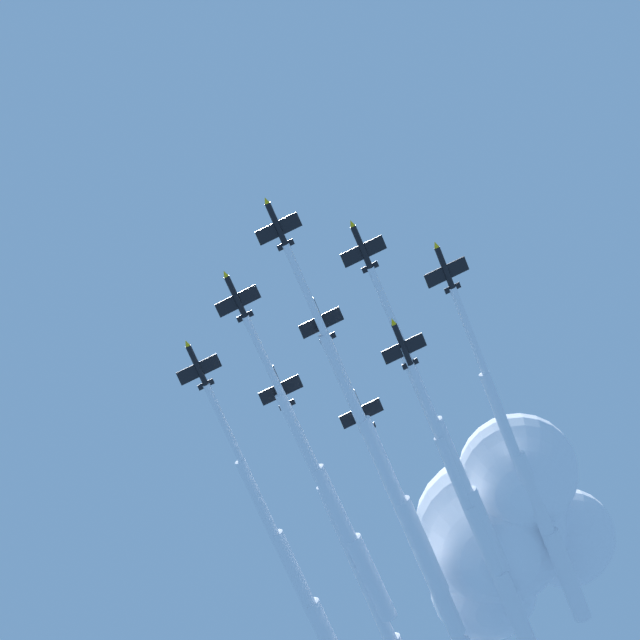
{
  "coord_description": "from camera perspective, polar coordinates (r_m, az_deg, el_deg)",
  "views": [
    {
      "loc": [
        -73.17,
        22.33,
        -75.01
      ],
      "look_at": [
        0.0,
        0.0,
        158.64
      ],
      "focal_mm": 75.22,
      "sensor_mm": 36.0,
      "label": 1
    }
  ],
  "objects": [
    {
      "name": "jet_starboard_inner",
      "position": [
        259.97,
        0.78,
        -8.17
      ],
      "size": [
        60.87,
        52.77,
        4.33
      ],
      "color": "black"
    },
    {
      "name": "jet_trail_starboard",
      "position": [
        273.46,
        5.5,
        -12.41
      ],
      "size": [
        62.32,
        51.98,
        4.27
      ],
      "color": "black"
    },
    {
      "name": "jet_lead",
      "position": [
        255.21,
        2.85,
        -6.44
      ],
      "size": [
        67.17,
        57.08,
        4.35
      ],
      "color": "black"
    },
    {
      "name": "cloud_puff",
      "position": [
        281.51,
        7.79,
        -8.73
      ],
      "size": [
        51.19,
        42.27,
        34.21
      ],
      "color": "white"
    },
    {
      "name": "jet_trail_port",
      "position": [
        273.08,
        2.51,
        -12.27
      ],
      "size": [
        67.52,
        55.61,
        4.3
      ],
      "color": "black"
    },
    {
      "name": "jet_starboard_mid",
      "position": [
        263.68,
        9.22,
        -7.71
      ],
      "size": [
        66.37,
        54.93,
        4.33
      ],
      "color": "black"
    },
    {
      "name": "jet_starboard_outer",
      "position": [
        263.9,
        7.12,
        -9.57
      ],
      "size": [
        58.89,
        49.41,
        4.24
      ],
      "color": "black"
    },
    {
      "name": "jet_port_inner",
      "position": [
        256.41,
        5.76,
        -6.12
      ],
      "size": [
        60.11,
        51.27,
        4.27
      ],
      "color": "black"
    },
    {
      "name": "jet_port_mid",
      "position": [
        262.95,
        3.91,
        -8.88
      ],
      "size": [
        60.94,
        51.11,
        4.35
      ],
      "color": "black"
    },
    {
      "name": "jet_port_outer",
      "position": [
        268.25,
        -0.98,
        -10.87
      ],
      "size": [
        62.55,
        52.54,
        4.33
      ],
      "color": "black"
    }
  ]
}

